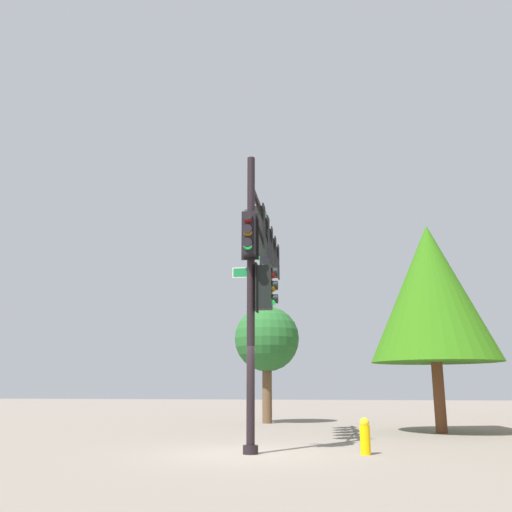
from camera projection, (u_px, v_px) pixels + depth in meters
name	position (u px, v px, depth m)	size (l,w,h in m)	color
ground_plane	(250.00, 454.00, 12.77)	(120.00, 120.00, 0.00)	gray
signal_pole_assembly	(261.00, 256.00, 15.93)	(6.94, 1.29, 7.45)	black
fire_hydrant	(365.00, 436.00, 12.75)	(0.33, 0.24, 0.83)	#EDB304
tree_near	(267.00, 340.00, 24.70)	(2.91, 2.91, 5.13)	brown
tree_mid	(431.00, 292.00, 19.80)	(4.52, 4.52, 7.41)	brown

